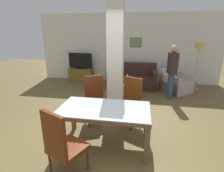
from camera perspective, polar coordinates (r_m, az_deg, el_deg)
The scene contains 15 objects.
ground_plane at distance 3.48m, azimuth -2.44°, elevation -18.08°, with size 18.00×18.00×0.00m, color brown.
back_wall at distance 7.18m, azimuth 4.92°, elevation 12.09°, with size 7.20×0.09×2.70m.
divider_pillar at distance 4.36m, azimuth 1.08°, elevation 8.64°, with size 0.39×0.29×2.70m.
dining_table at distance 3.18m, azimuth -2.57°, elevation -9.58°, with size 1.62×0.90×0.72m.
dining_chair_far_right at distance 3.91m, azimuth 5.93°, elevation -4.74°, with size 0.61×0.61×1.05m.
dining_chair_far_left at distance 4.04m, azimuth -5.59°, elevation -4.01°, with size 0.61×0.61×1.05m.
dining_chair_near_left at distance 2.61m, azimuth -15.94°, elevation -17.64°, with size 0.61×0.61×1.05m.
sofa at distance 6.58m, azimuth 6.54°, elevation 2.21°, with size 1.77×0.90×0.88m.
armchair at distance 6.49m, azimuth 20.27°, elevation 0.79°, with size 1.26×1.25×0.78m.
coffee_table at distance 5.54m, azimuth 5.30°, elevation -1.45°, with size 0.69×0.52×0.45m.
bottle at distance 5.45m, azimuth 5.05°, elevation 1.88°, with size 0.08×0.08×0.29m.
tv_stand at distance 7.49m, azimuth -10.06°, elevation 3.70°, with size 0.99×0.40×0.53m.
tv_screen at distance 7.38m, azimuth -10.30°, elevation 8.04°, with size 1.02×0.25×0.64m.
floor_lamp at distance 6.79m, azimuth 26.59°, elevation 10.37°, with size 0.31×0.31×1.66m.
standing_person at distance 5.58m, azimuth 19.04°, elevation 5.36°, with size 0.27×0.41×1.63m.
Camera 1 is at (0.62, -2.76, 2.03)m, focal length 28.00 mm.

